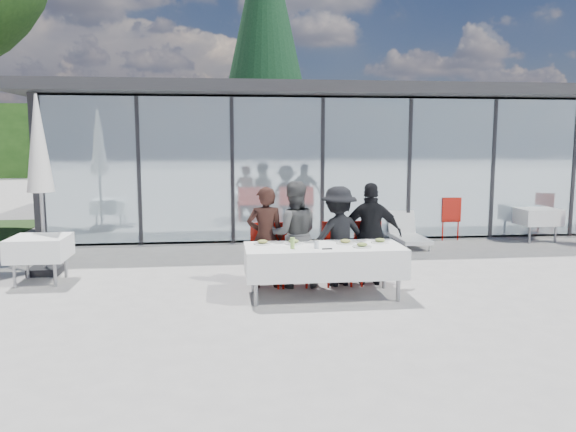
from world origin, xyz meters
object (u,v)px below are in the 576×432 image
object	(u,v)px
plate_b	(294,242)
folded_eyeglasses	(327,249)
diner_a	(265,237)
diner_chair_c	(337,250)
spare_table_left	(40,248)
spare_table_right	(536,216)
plate_a	(263,243)
plate_c	(345,242)
diner_chair_a	(265,251)
plate_d	(380,241)
diner_chair_d	(369,249)
diner_c	(338,236)
conifer_tree	(265,36)
juice_bottle	(292,243)
market_umbrella	(39,156)
dining_table	(324,260)
spare_chair_b	(449,216)
diner_chair_b	(293,251)
diner_d	(371,234)
lounger	(407,233)
plate_extra	(362,245)
diner_b	(294,234)

from	to	relation	value
plate_b	folded_eyeglasses	distance (m)	0.62
diner_a	diner_chair_c	xyz separation A→B (m)	(1.13, 0.11, -0.24)
spare_table_left	spare_table_right	size ratio (longest dim) A/B	1.00
plate_a	plate_c	distance (m)	1.21
diner_chair_a	plate_d	world-z (taller)	diner_chair_a
plate_a	folded_eyeglasses	size ratio (longest dim) A/B	1.92
diner_chair_d	plate_a	world-z (taller)	diner_chair_d
diner_c	conifer_tree	xyz separation A→B (m)	(-0.14, 12.56, 5.21)
plate_b	juice_bottle	size ratio (longest dim) A/B	1.71
diner_chair_c	market_umbrella	xyz separation A→B (m)	(-4.77, 1.17, 1.45)
plate_a	spare_table_right	world-z (taller)	plate_a
diner_chair_a	diner_chair_d	xyz separation A→B (m)	(1.66, 0.00, 0.00)
plate_a	plate_b	bearing A→B (deg)	-2.09
dining_table	spare_chair_b	bearing A→B (deg)	49.52
diner_chair_b	diner_chair_c	xyz separation A→B (m)	(0.70, 0.00, 0.00)
diner_chair_a	diner_d	distance (m)	1.68
juice_bottle	plate_d	bearing A→B (deg)	12.76
market_umbrella	lounger	bearing A→B (deg)	14.86
spare_table_left	conifer_tree	world-z (taller)	conifer_tree
dining_table	lounger	xyz separation A→B (m)	(2.50, 3.76, -0.28)
plate_extra	plate_c	bearing A→B (deg)	120.38
plate_c	spare_table_left	distance (m)	4.82
diner_c	spare_table_right	size ratio (longest dim) A/B	1.80
plate_d	lounger	world-z (taller)	plate_d
dining_table	plate_c	xyz separation A→B (m)	(0.34, 0.13, 0.24)
plate_a	plate_extra	size ratio (longest dim) A/B	1.00
market_umbrella	plate_a	bearing A→B (deg)	-25.52
dining_table	spare_table_right	xyz separation A→B (m)	(5.55, 3.95, 0.02)
diner_b	diner_chair_b	distance (m)	0.30
plate_d	plate_extra	world-z (taller)	same
diner_chair_b	diner_chair_d	distance (m)	1.22
dining_table	plate_d	size ratio (longest dim) A/B	8.40
conifer_tree	diner_b	bearing A→B (deg)	-92.52
spare_table_left	diner_chair_c	bearing A→B (deg)	-7.16
diner_d	spare_table_left	bearing A→B (deg)	4.89
spare_chair_b	plate_d	bearing A→B (deg)	-124.00
plate_extra	spare_table_left	xyz separation A→B (m)	(-4.84, 1.50, -0.22)
folded_eyeglasses	conifer_tree	distance (m)	14.45
spare_table_left	spare_table_right	distance (m)	10.22
diner_chair_c	plate_extra	world-z (taller)	diner_chair_c
dining_table	diner_chair_b	bearing A→B (deg)	115.43
spare_chair_b	market_umbrella	xyz separation A→B (m)	(-8.10, -2.38, 1.45)
dining_table	conifer_tree	xyz separation A→B (m)	(0.20, 13.20, 5.45)
spare_chair_b	diner_c	bearing A→B (deg)	-132.28
plate_c	spare_chair_b	distance (m)	5.34
diner_chair_a	diner_a	bearing A→B (deg)	-90.00
diner_c	diner_b	bearing A→B (deg)	-16.50
conifer_tree	diner_chair_d	bearing A→B (deg)	-86.93
folded_eyeglasses	lounger	world-z (taller)	folded_eyeglasses
spare_chair_b	spare_table_left	bearing A→B (deg)	-159.65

